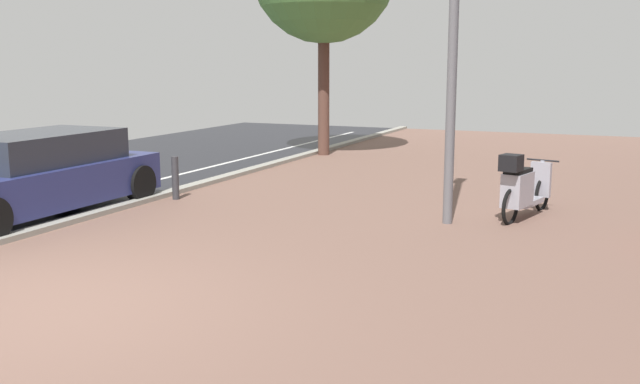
{
  "coord_description": "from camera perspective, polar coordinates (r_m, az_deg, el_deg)",
  "views": [
    {
      "loc": [
        5.1,
        -4.94,
        2.33
      ],
      "look_at": [
        1.97,
        2.29,
        0.91
      ],
      "focal_mm": 40.25,
      "sensor_mm": 36.0,
      "label": 1
    }
  ],
  "objects": [
    {
      "name": "scooter_near",
      "position": [
        11.21,
        15.75,
        0.3
      ],
      "size": [
        0.73,
        1.82,
        1.06
      ],
      "color": "black",
      "rests_on": "ground"
    },
    {
      "name": "bollard_far",
      "position": [
        12.62,
        -11.43,
        1.11
      ],
      "size": [
        0.12,
        0.12,
        0.75
      ],
      "color": "#38383D",
      "rests_on": "ground"
    },
    {
      "name": "ground",
      "position": [
        6.59,
        -12.53,
        -10.96
      ],
      "size": [
        21.0,
        40.0,
        0.13
      ],
      "color": "black"
    },
    {
      "name": "parked_car_near",
      "position": [
        11.93,
        -21.75,
        1.24
      ],
      "size": [
        1.83,
        4.2,
        1.27
      ],
      "color": "navy",
      "rests_on": "ground"
    }
  ]
}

